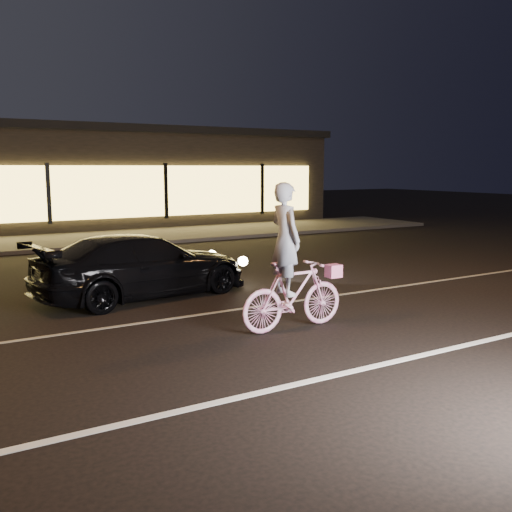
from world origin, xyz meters
TOP-DOWN VIEW (x-y plane):
  - ground at (0.00, 0.00)m, footprint 90.00×90.00m
  - lane_stripe_near at (0.00, -1.50)m, footprint 60.00×0.12m
  - lane_stripe_far at (0.00, 2.00)m, footprint 60.00×0.10m
  - sidewalk at (0.00, 13.00)m, footprint 30.00×4.00m
  - storefront at (0.00, 18.97)m, footprint 25.40×8.42m
  - cyclist at (0.89, 0.46)m, footprint 1.83×0.63m
  - sedan at (-0.34, 3.84)m, footprint 4.51×2.39m

SIDE VIEW (x-z plane):
  - ground at x=0.00m, z-range 0.00..0.00m
  - lane_stripe_near at x=0.00m, z-range 0.00..0.01m
  - lane_stripe_far at x=0.00m, z-range 0.00..0.01m
  - sidewalk at x=0.00m, z-range 0.00..0.12m
  - sedan at x=-0.34m, z-range 0.00..1.25m
  - cyclist at x=0.89m, z-range -0.33..1.97m
  - storefront at x=0.00m, z-range 0.05..4.25m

